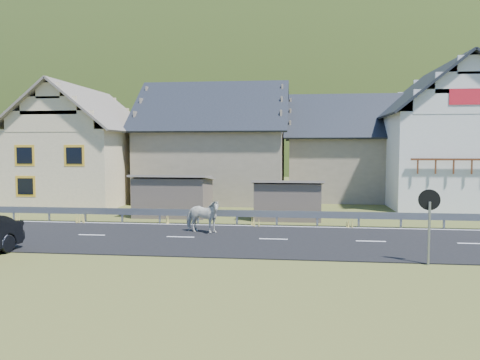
# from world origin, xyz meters

# --- Properties ---
(ground) EXTENTS (160.00, 160.00, 0.00)m
(ground) POSITION_xyz_m (0.00, 0.00, 0.00)
(ground) COLOR #434E1F
(ground) RESTS_ON ground
(road) EXTENTS (60.00, 7.00, 0.04)m
(road) POSITION_xyz_m (0.00, 0.00, 0.02)
(road) COLOR black
(road) RESTS_ON ground
(lane_markings) EXTENTS (60.00, 6.60, 0.01)m
(lane_markings) POSITION_xyz_m (0.00, 0.00, 0.04)
(lane_markings) COLOR silver
(lane_markings) RESTS_ON road
(guardrail) EXTENTS (28.10, 0.09, 0.75)m
(guardrail) POSITION_xyz_m (-0.00, 3.68, 0.56)
(guardrail) COLOR #93969B
(guardrail) RESTS_ON ground
(shed_left) EXTENTS (4.30, 3.30, 2.40)m
(shed_left) POSITION_xyz_m (-2.00, 6.50, 1.10)
(shed_left) COLOR #67584D
(shed_left) RESTS_ON ground
(shed_right) EXTENTS (3.80, 2.90, 2.20)m
(shed_right) POSITION_xyz_m (4.50, 6.00, 1.00)
(shed_right) COLOR #67584D
(shed_right) RESTS_ON ground
(house_cream) EXTENTS (7.80, 9.80, 8.30)m
(house_cream) POSITION_xyz_m (-10.00, 12.00, 4.36)
(house_cream) COLOR beige
(house_cream) RESTS_ON ground
(house_stone_a) EXTENTS (10.80, 9.80, 8.90)m
(house_stone_a) POSITION_xyz_m (-1.00, 15.00, 4.63)
(house_stone_a) COLOR gray
(house_stone_a) RESTS_ON ground
(house_stone_b) EXTENTS (9.80, 8.80, 8.10)m
(house_stone_b) POSITION_xyz_m (9.00, 17.00, 4.24)
(house_stone_b) COLOR gray
(house_stone_b) RESTS_ON ground
(house_white) EXTENTS (8.80, 10.80, 9.70)m
(house_white) POSITION_xyz_m (15.00, 14.00, 5.06)
(house_white) COLOR silver
(house_white) RESTS_ON ground
(mountain) EXTENTS (440.00, 280.00, 260.00)m
(mountain) POSITION_xyz_m (5.00, 180.00, -20.00)
(mountain) COLOR #1C310D
(mountain) RESTS_ON ground
(conifer_patch) EXTENTS (76.00, 50.00, 28.00)m
(conifer_patch) POSITION_xyz_m (-55.00, 110.00, 6.00)
(conifer_patch) COLOR black
(conifer_patch) RESTS_ON ground
(horse) EXTENTS (1.25, 1.95, 1.52)m
(horse) POSITION_xyz_m (0.73, 1.14, 0.80)
(horse) COLOR beige
(horse) RESTS_ON road
(traffic_mirror) EXTENTS (0.68, 0.27, 2.51)m
(traffic_mirror) POSITION_xyz_m (9.28, -3.53, 1.84)
(traffic_mirror) COLOR #93969B
(traffic_mirror) RESTS_ON ground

